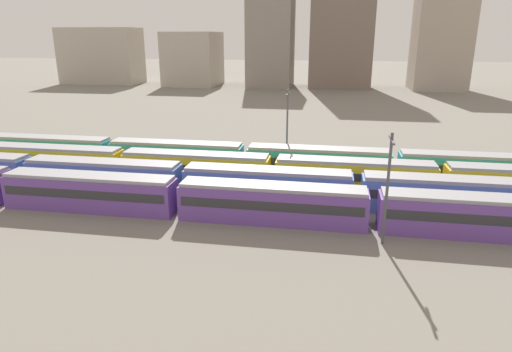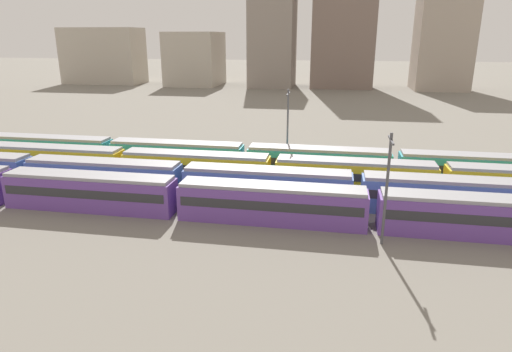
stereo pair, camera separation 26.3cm
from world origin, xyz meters
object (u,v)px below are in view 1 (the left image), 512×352
Objects in this scene: train_track_2 at (273,171)px; catenary_pole_0 at (388,184)px; train_track_1 at (183,180)px; train_track_3 at (245,158)px; train_track_0 at (373,209)px; catenary_pole_1 at (287,125)px.

train_track_2 is 18.09m from catenary_pole_0.
catenary_pole_0 is at bearing -21.81° from train_track_1.
train_track_2 is 1.51× the size of train_track_3.
train_track_0 and train_track_1 have the same top height.
train_track_3 is at bearing -148.07° from catenary_pole_1.
train_track_2 is 10.60× the size of catenary_pole_1.
catenary_pole_1 reaches higher than catenary_pole_0.
train_track_0 is at bearing -45.80° from train_track_3.
catenary_pole_1 is at bearing 84.86° from train_track_2.
train_track_1 is 17.38m from catenary_pole_1.
train_track_0 is 11.50× the size of catenary_pole_0.
catenary_pole_1 is (-10.72, 21.91, 0.43)m from catenary_pole_0.
catenary_pole_0 is at bearing -63.92° from catenary_pole_1.
train_track_1 is (-20.17, 5.20, 0.00)m from train_track_0.
catenary_pole_0 is at bearing -78.25° from train_track_0.
train_track_3 is at bearing 129.88° from train_track_2.
train_track_0 and train_track_3 have the same top height.
catenary_pole_1 reaches higher than train_track_3.
catenary_pole_0 is 24.39m from catenary_pole_1.
catenary_pole_0 is (11.48, -13.53, 3.53)m from train_track_2.
train_track_3 is at bearing 134.20° from train_track_0.
train_track_2 is 6.78m from train_track_3.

